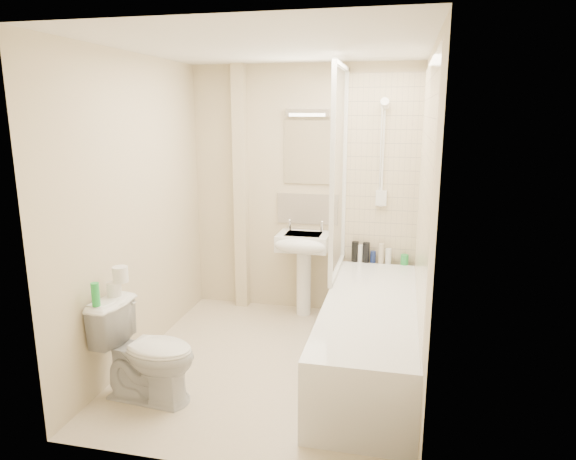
# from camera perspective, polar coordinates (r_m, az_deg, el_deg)

# --- Properties ---
(floor) EXTENTS (2.50, 2.50, 0.00)m
(floor) POSITION_cam_1_polar(r_m,az_deg,el_deg) (4.22, -1.71, -14.67)
(floor) COLOR beige
(floor) RESTS_ON ground
(wall_back) EXTENTS (2.20, 0.02, 2.40)m
(wall_back) POSITION_cam_1_polar(r_m,az_deg,el_deg) (5.01, 1.73, 4.30)
(wall_back) COLOR beige
(wall_back) RESTS_ON ground
(wall_left) EXTENTS (0.02, 2.50, 2.40)m
(wall_left) POSITION_cam_1_polar(r_m,az_deg,el_deg) (4.22, -16.47, 2.10)
(wall_left) COLOR beige
(wall_left) RESTS_ON ground
(wall_right) EXTENTS (0.02, 2.50, 2.40)m
(wall_right) POSITION_cam_1_polar(r_m,az_deg,el_deg) (3.70, 14.90, 0.71)
(wall_right) COLOR beige
(wall_right) RESTS_ON ground
(ceiling) EXTENTS (2.20, 2.50, 0.02)m
(ceiling) POSITION_cam_1_polar(r_m,az_deg,el_deg) (3.76, -1.98, 19.72)
(ceiling) COLOR white
(ceiling) RESTS_ON wall_back
(tile_back) EXTENTS (0.70, 0.01, 1.75)m
(tile_back) POSITION_cam_1_polar(r_m,az_deg,el_deg) (4.89, 10.45, 6.53)
(tile_back) COLOR beige
(tile_back) RESTS_ON wall_back
(tile_right) EXTENTS (0.01, 2.10, 1.75)m
(tile_right) POSITION_cam_1_polar(r_m,az_deg,el_deg) (3.75, 14.87, 4.36)
(tile_right) COLOR beige
(tile_right) RESTS_ON wall_right
(pipe_boxing) EXTENTS (0.12, 0.12, 2.40)m
(pipe_boxing) POSITION_cam_1_polar(r_m,az_deg,el_deg) (5.11, -5.26, 4.42)
(pipe_boxing) COLOR beige
(pipe_boxing) RESTS_ON ground
(splashback) EXTENTS (0.60, 0.02, 0.30)m
(splashback) POSITION_cam_1_polar(r_m,az_deg,el_deg) (5.02, 2.17, 2.35)
(splashback) COLOR beige
(splashback) RESTS_ON wall_back
(mirror) EXTENTS (0.46, 0.01, 0.60)m
(mirror) POSITION_cam_1_polar(r_m,az_deg,el_deg) (4.95, 2.22, 8.61)
(mirror) COLOR white
(mirror) RESTS_ON wall_back
(strip_light) EXTENTS (0.42, 0.07, 0.07)m
(strip_light) POSITION_cam_1_polar(r_m,az_deg,el_deg) (4.91, 2.21, 12.90)
(strip_light) COLOR silver
(strip_light) RESTS_ON wall_back
(bathtub) EXTENTS (0.70, 2.10, 0.55)m
(bathtub) POSITION_cam_1_polar(r_m,az_deg,el_deg) (4.07, 9.07, -11.41)
(bathtub) COLOR white
(bathtub) RESTS_ON ground
(shower_screen) EXTENTS (0.04, 0.92, 1.80)m
(shower_screen) POSITION_cam_1_polar(r_m,az_deg,el_deg) (4.48, 5.71, 6.41)
(shower_screen) COLOR white
(shower_screen) RESTS_ON bathtub
(shower_fixture) EXTENTS (0.10, 0.16, 0.99)m
(shower_fixture) POSITION_cam_1_polar(r_m,az_deg,el_deg) (4.83, 10.46, 7.89)
(shower_fixture) COLOR white
(shower_fixture) RESTS_ON wall_back
(pedestal_sink) EXTENTS (0.49, 0.46, 0.94)m
(pedestal_sink) POSITION_cam_1_polar(r_m,az_deg,el_deg) (4.89, 1.64, -2.40)
(pedestal_sink) COLOR white
(pedestal_sink) RESTS_ON ground
(bottle_black_a) EXTENTS (0.07, 0.07, 0.20)m
(bottle_black_a) POSITION_cam_1_polar(r_m,az_deg,el_deg) (4.97, 7.46, -2.39)
(bottle_black_a) COLOR black
(bottle_black_a) RESTS_ON bathtub
(bottle_white_a) EXTENTS (0.05, 0.05, 0.17)m
(bottle_white_a) POSITION_cam_1_polar(r_m,az_deg,el_deg) (4.97, 8.02, -2.58)
(bottle_white_a) COLOR white
(bottle_white_a) RESTS_ON bathtub
(bottle_black_b) EXTENTS (0.07, 0.07, 0.19)m
(bottle_black_b) POSITION_cam_1_polar(r_m,az_deg,el_deg) (4.96, 8.67, -2.47)
(bottle_black_b) COLOR black
(bottle_black_b) RESTS_ON bathtub
(bottle_blue) EXTENTS (0.05, 0.05, 0.11)m
(bottle_blue) POSITION_cam_1_polar(r_m,az_deg,el_deg) (4.97, 9.42, -2.96)
(bottle_blue) COLOR navy
(bottle_blue) RESTS_ON bathtub
(bottle_cream) EXTENTS (0.05, 0.05, 0.19)m
(bottle_cream) POSITION_cam_1_polar(r_m,az_deg,el_deg) (4.96, 10.31, -2.57)
(bottle_cream) COLOR beige
(bottle_cream) RESTS_ON bathtub
(bottle_white_b) EXTENTS (0.06, 0.06, 0.15)m
(bottle_white_b) POSITION_cam_1_polar(r_m,az_deg,el_deg) (4.96, 11.09, -2.86)
(bottle_white_b) COLOR silver
(bottle_white_b) RESTS_ON bathtub
(bottle_green) EXTENTS (0.07, 0.07, 0.10)m
(bottle_green) POSITION_cam_1_polar(r_m,az_deg,el_deg) (4.97, 12.82, -3.22)
(bottle_green) COLOR green
(bottle_green) RESTS_ON bathtub
(toilet) EXTENTS (0.52, 0.76, 0.71)m
(toilet) POSITION_cam_1_polar(r_m,az_deg,el_deg) (3.75, -15.37, -12.87)
(toilet) COLOR white
(toilet) RESTS_ON ground
(toilet_roll_lower) EXTENTS (0.10, 0.10, 0.10)m
(toilet_roll_lower) POSITION_cam_1_polar(r_m,az_deg,el_deg) (3.80, -18.76, -6.23)
(toilet_roll_lower) COLOR white
(toilet_roll_lower) RESTS_ON toilet
(toilet_roll_upper) EXTENTS (0.11, 0.11, 0.11)m
(toilet_roll_upper) POSITION_cam_1_polar(r_m,az_deg,el_deg) (3.76, -18.14, -4.71)
(toilet_roll_upper) COLOR white
(toilet_roll_upper) RESTS_ON toilet_roll_lower
(green_bottle) EXTENTS (0.05, 0.05, 0.16)m
(green_bottle) POSITION_cam_1_polar(r_m,az_deg,el_deg) (3.63, -20.60, -6.73)
(green_bottle) COLOR green
(green_bottle) RESTS_ON toilet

